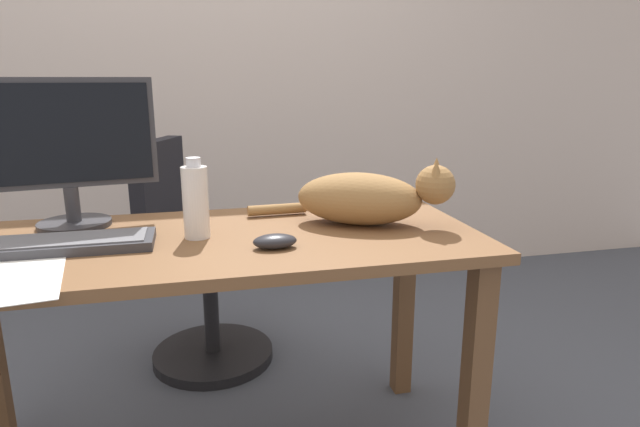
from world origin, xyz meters
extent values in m
cube|color=beige|center=(0.00, 1.51, 1.30)|extent=(6.00, 0.04, 2.60)
cube|color=brown|center=(0.00, 0.00, 0.70)|extent=(1.45, 0.63, 0.03)
cube|color=brown|center=(0.66, -0.25, 0.34)|extent=(0.06, 0.06, 0.68)
cube|color=brown|center=(0.66, 0.25, 0.34)|extent=(0.06, 0.06, 0.68)
cylinder|color=black|center=(0.00, 0.64, 0.02)|extent=(0.48, 0.48, 0.04)
cylinder|color=black|center=(0.00, 0.64, 0.22)|extent=(0.06, 0.06, 0.43)
cylinder|color=black|center=(0.00, 0.64, 0.46)|extent=(0.44, 0.44, 0.06)
cube|color=black|center=(-0.17, 0.71, 0.69)|extent=(0.19, 0.35, 0.40)
cylinder|color=#333338|center=(-0.38, 0.20, 0.72)|extent=(0.20, 0.20, 0.01)
cylinder|color=#333338|center=(-0.38, 0.20, 0.78)|extent=(0.04, 0.04, 0.10)
cube|color=#333338|center=(-0.38, 0.20, 0.98)|extent=(0.48, 0.10, 0.30)
cube|color=black|center=(-0.37, 0.19, 0.98)|extent=(0.45, 0.07, 0.27)
cube|color=#333338|center=(-0.36, -0.02, 0.72)|extent=(0.44, 0.15, 0.02)
cube|color=slate|center=(-0.36, -0.02, 0.74)|extent=(0.40, 0.12, 0.00)
ellipsoid|color=olive|center=(0.42, 0.04, 0.79)|extent=(0.40, 0.32, 0.15)
sphere|color=olive|center=(0.61, -0.05, 0.84)|extent=(0.11, 0.11, 0.11)
cone|color=olive|center=(0.63, -0.03, 0.88)|extent=(0.04, 0.04, 0.04)
cone|color=olive|center=(0.60, -0.08, 0.88)|extent=(0.04, 0.04, 0.04)
cylinder|color=olive|center=(0.21, 0.19, 0.73)|extent=(0.18, 0.04, 0.03)
ellipsoid|color=#232328|center=(0.15, -0.13, 0.73)|extent=(0.11, 0.06, 0.04)
cube|color=white|center=(-0.43, -0.22, 0.71)|extent=(0.25, 0.32, 0.00)
cylinder|color=silver|center=(-0.04, 0.01, 0.81)|extent=(0.07, 0.07, 0.19)
cylinder|color=silver|center=(-0.04, 0.01, 0.91)|extent=(0.04, 0.04, 0.02)
camera|label=1|loc=(-0.04, -1.40, 1.12)|focal=30.02mm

